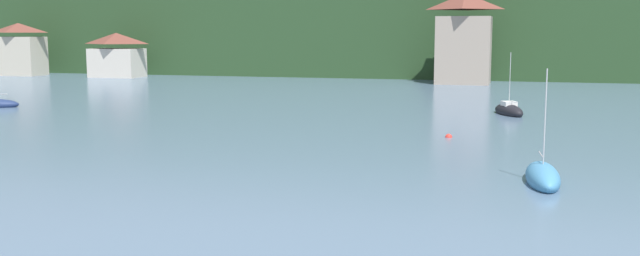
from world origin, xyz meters
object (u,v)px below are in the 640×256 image
at_px(shore_building_westcentral, 117,56).
at_px(sailboat_far_11, 509,111).
at_px(shore_building_central, 464,40).
at_px(mooring_buoy_near, 449,137).
at_px(shore_building_west, 19,50).
at_px(sailboat_mid_8, 543,177).

height_order(shore_building_westcentral, sailboat_far_11, shore_building_westcentral).
height_order(shore_building_central, mooring_buoy_near, shore_building_central).
xyz_separation_m(shore_building_west, shore_building_central, (61.57, 0.79, 1.59)).
distance_m(shore_building_westcentral, sailboat_far_11, 60.53).
relative_size(shore_building_westcentral, mooring_buoy_near, 16.89).
relative_size(shore_building_west, mooring_buoy_near, 17.69).
xyz_separation_m(shore_building_westcentral, sailboat_far_11, (52.04, -30.81, -2.63)).
relative_size(shore_building_westcentral, shore_building_central, 0.66).
distance_m(shore_building_west, sailboat_far_11, 74.12).
distance_m(shore_building_central, sailboat_mid_8, 56.84).
bearing_deg(shore_building_west, sailboat_mid_8, -38.64).
bearing_deg(sailboat_mid_8, shore_building_westcentral, -140.93).
xyz_separation_m(shore_building_west, sailboat_far_11, (67.43, -30.61, -3.28)).
bearing_deg(shore_building_central, sailboat_far_11, -79.43).
bearing_deg(shore_building_west, shore_building_westcentral, 0.74).
height_order(shore_building_westcentral, sailboat_mid_8, shore_building_westcentral).
bearing_deg(sailboat_mid_8, sailboat_far_11, 179.08).
height_order(shore_building_west, shore_building_central, shore_building_central).
bearing_deg(shore_building_west, mooring_buoy_near, -34.09).
bearing_deg(sailboat_far_11, mooring_buoy_near, 142.16).
xyz_separation_m(sailboat_mid_8, sailboat_far_11, (-1.78, 24.71, 0.03)).
xyz_separation_m(sailboat_far_11, mooring_buoy_near, (-3.19, -12.87, -0.28)).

